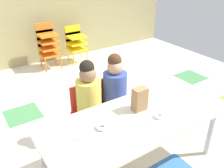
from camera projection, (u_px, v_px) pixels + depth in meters
The scene contains 11 objects.
ground_plane at pixel (86, 141), 2.70m from camera, with size 6.56×5.13×0.02m.
craft_table at pixel (133, 123), 2.14m from camera, with size 1.64×0.72×0.55m.
seated_child_near_camera at pixel (88, 94), 2.49m from camera, with size 0.32×0.31×0.92m.
seated_child_middle_seat at pixel (115, 86), 2.65m from camera, with size 0.32×0.32×0.92m.
kid_chair_orange_stack at pixel (48, 43), 4.29m from camera, with size 0.32×0.30×0.80m.
kid_chair_yellow_stack at pixel (76, 42), 4.59m from camera, with size 0.32×0.30×0.68m.
paper_bag_brown at pixel (140, 99), 2.20m from camera, with size 0.13×0.09×0.22m, color #9E754C.
paper_plate_near_edge at pixel (159, 118), 2.13m from camera, with size 0.18×0.18×0.01m, color white.
paper_plate_center_table at pixel (83, 134), 1.93m from camera, with size 0.18×0.18×0.01m, color white.
donut_powdered_on_plate at pixel (159, 116), 2.12m from camera, with size 0.10×0.10×0.03m, color white.
donut_powdered_loose at pixel (102, 127), 1.99m from camera, with size 0.10×0.10×0.03m, color white.
Camera 1 is at (-0.92, -1.91, 1.79)m, focal length 38.91 mm.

